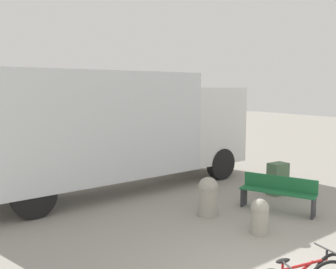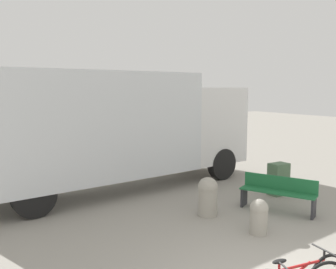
{
  "view_description": "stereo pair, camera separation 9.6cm",
  "coord_description": "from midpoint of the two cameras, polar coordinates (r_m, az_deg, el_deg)",
  "views": [
    {
      "loc": [
        -4.03,
        -3.05,
        2.88
      ],
      "look_at": [
        0.87,
        4.46,
        1.76
      ],
      "focal_mm": 40.0,
      "sensor_mm": 36.0,
      "label": 1
    },
    {
      "loc": [
        -3.95,
        -3.1,
        2.88
      ],
      "look_at": [
        0.87,
        4.46,
        1.76
      ],
      "focal_mm": 40.0,
      "sensor_mm": 36.0,
      "label": 2
    }
  ],
  "objects": [
    {
      "name": "delivery_truck",
      "position": [
        10.6,
        -8.58,
        1.34
      ],
      "size": [
        8.55,
        2.93,
        3.31
      ],
      "rotation": [
        0.0,
        0.0,
        0.08
      ],
      "color": "silver",
      "rests_on": "ground"
    },
    {
      "name": "utility_box",
      "position": [
        10.61,
        16.12,
        -6.49
      ],
      "size": [
        0.52,
        0.36,
        0.86
      ],
      "color": "#4C6B4C",
      "rests_on": "ground"
    },
    {
      "name": "bollard_far_bench",
      "position": [
        8.6,
        5.81,
        -9.17
      ],
      "size": [
        0.46,
        0.46,
        0.89
      ],
      "color": "#9E998C",
      "rests_on": "ground"
    },
    {
      "name": "park_bench",
      "position": [
        9.24,
        16.14,
        -8.31
      ],
      "size": [
        1.09,
        1.74,
        0.81
      ],
      "rotation": [
        0.0,
        0.0,
        2.0
      ],
      "color": "#1E6638",
      "rests_on": "ground"
    },
    {
      "name": "bollard_near_bench",
      "position": [
        7.77,
        13.43,
        -11.87
      ],
      "size": [
        0.37,
        0.37,
        0.71
      ],
      "color": "#9E998C",
      "rests_on": "ground"
    }
  ]
}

